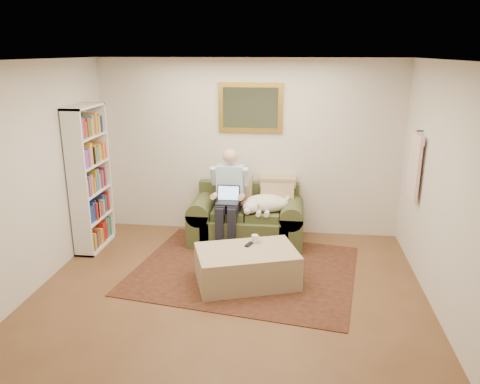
% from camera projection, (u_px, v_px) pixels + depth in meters
% --- Properties ---
extents(room_shell, '(4.51, 5.00, 2.61)m').
position_uv_depth(room_shell, '(226.00, 188.00, 4.92)').
color(room_shell, brown).
rests_on(room_shell, ground).
extents(rug, '(3.02, 2.56, 0.01)m').
position_uv_depth(rug, '(245.00, 269.00, 5.98)').
color(rug, black).
rests_on(rug, room_shell).
extents(sofa, '(1.63, 0.83, 0.98)m').
position_uv_depth(sofa, '(247.00, 223.00, 6.82)').
color(sofa, '#474C28').
rests_on(sofa, room_shell).
extents(seated_man, '(0.54, 0.77, 1.37)m').
position_uv_depth(seated_man, '(229.00, 199.00, 6.59)').
color(seated_man, '#8CB5D8').
rests_on(seated_man, sofa).
extents(laptop, '(0.32, 0.25, 0.23)m').
position_uv_depth(laptop, '(228.00, 198.00, 6.53)').
color(laptop, black).
rests_on(laptop, seated_man).
extents(sleeping_dog, '(0.67, 0.42, 0.25)m').
position_uv_depth(sleeping_dog, '(267.00, 203.00, 6.61)').
color(sleeping_dog, white).
rests_on(sleeping_dog, sofa).
extents(ottoman, '(1.34, 1.08, 0.42)m').
position_uv_depth(ottoman, '(247.00, 267.00, 5.59)').
color(ottoman, tan).
rests_on(ottoman, room_shell).
extents(coffee_mug, '(0.08, 0.08, 0.10)m').
position_uv_depth(coffee_mug, '(255.00, 239.00, 5.74)').
color(coffee_mug, white).
rests_on(coffee_mug, ottoman).
extents(tv_remote, '(0.10, 0.16, 0.02)m').
position_uv_depth(tv_remote, '(249.00, 244.00, 5.68)').
color(tv_remote, black).
rests_on(tv_remote, ottoman).
extents(bookshelf, '(0.28, 0.80, 2.00)m').
position_uv_depth(bookshelf, '(90.00, 179.00, 6.44)').
color(bookshelf, white).
rests_on(bookshelf, room_shell).
extents(wall_mirror, '(0.94, 0.04, 0.72)m').
position_uv_depth(wall_mirror, '(250.00, 108.00, 6.75)').
color(wall_mirror, gold).
rests_on(wall_mirror, room_shell).
extents(hanging_shirt, '(0.06, 0.52, 0.90)m').
position_uv_depth(hanging_shirt, '(415.00, 163.00, 5.83)').
color(hanging_shirt, '#F8CFCD').
rests_on(hanging_shirt, room_shell).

